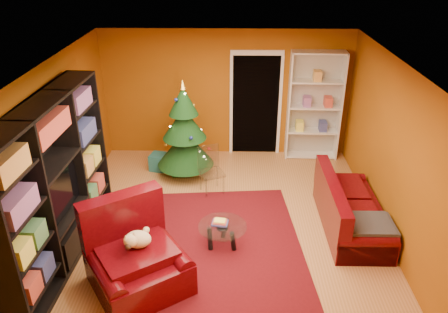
{
  "coord_description": "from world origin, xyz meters",
  "views": [
    {
      "loc": [
        0.12,
        -5.75,
        4.13
      ],
      "look_at": [
        0.0,
        0.4,
        1.05
      ],
      "focal_mm": 35.0,
      "sensor_mm": 36.0,
      "label": 1
    }
  ],
  "objects_px": {
    "sofa": "(353,205)",
    "acrylic_chair": "(212,173)",
    "white_bookshelf": "(314,107)",
    "gift_box_green": "(178,169)",
    "coffee_table": "(223,236)",
    "rug": "(212,246)",
    "dog": "(138,239)",
    "christmas_tree": "(184,131)",
    "gift_box_teal": "(159,162)",
    "armchair": "(138,257)",
    "media_unit": "(53,185)",
    "gift_box_red": "(182,150)"
  },
  "relations": [
    {
      "from": "media_unit",
      "to": "sofa",
      "type": "distance_m",
      "value": 4.43
    },
    {
      "from": "christmas_tree",
      "to": "white_bookshelf",
      "type": "bearing_deg",
      "value": 18.75
    },
    {
      "from": "gift_box_red",
      "to": "armchair",
      "type": "xyz_separation_m",
      "value": [
        -0.13,
        -3.96,
        0.38
      ]
    },
    {
      "from": "media_unit",
      "to": "gift_box_teal",
      "type": "bearing_deg",
      "value": 72.59
    },
    {
      "from": "rug",
      "to": "gift_box_teal",
      "type": "distance_m",
      "value": 2.71
    },
    {
      "from": "coffee_table",
      "to": "gift_box_teal",
      "type": "bearing_deg",
      "value": 118.59
    },
    {
      "from": "christmas_tree",
      "to": "dog",
      "type": "relative_size",
      "value": 4.8
    },
    {
      "from": "rug",
      "to": "christmas_tree",
      "type": "height_order",
      "value": "christmas_tree"
    },
    {
      "from": "white_bookshelf",
      "to": "dog",
      "type": "xyz_separation_m",
      "value": [
        -2.83,
        -3.87,
        -0.39
      ]
    },
    {
      "from": "white_bookshelf",
      "to": "gift_box_green",
      "type": "bearing_deg",
      "value": -160.49
    },
    {
      "from": "white_bookshelf",
      "to": "acrylic_chair",
      "type": "relative_size",
      "value": 2.92
    },
    {
      "from": "armchair",
      "to": "gift_box_green",
      "type": "bearing_deg",
      "value": 53.28
    },
    {
      "from": "rug",
      "to": "coffee_table",
      "type": "bearing_deg",
      "value": 9.57
    },
    {
      "from": "gift_box_teal",
      "to": "gift_box_red",
      "type": "xyz_separation_m",
      "value": [
        0.38,
        0.67,
        -0.06
      ]
    },
    {
      "from": "media_unit",
      "to": "gift_box_red",
      "type": "relative_size",
      "value": 15.48
    },
    {
      "from": "acrylic_chair",
      "to": "media_unit",
      "type": "bearing_deg",
      "value": -161.11
    },
    {
      "from": "christmas_tree",
      "to": "gift_box_green",
      "type": "xyz_separation_m",
      "value": [
        -0.17,
        0.0,
        -0.81
      ]
    },
    {
      "from": "gift_box_green",
      "to": "rug",
      "type": "bearing_deg",
      "value": -71.12
    },
    {
      "from": "sofa",
      "to": "acrylic_chair",
      "type": "xyz_separation_m",
      "value": [
        -2.25,
        1.02,
        -0.02
      ]
    },
    {
      "from": "gift_box_teal",
      "to": "coffee_table",
      "type": "distance_m",
      "value": 2.75
    },
    {
      "from": "sofa",
      "to": "media_unit",
      "type": "bearing_deg",
      "value": 100.11
    },
    {
      "from": "armchair",
      "to": "coffee_table",
      "type": "distance_m",
      "value": 1.4
    },
    {
      "from": "rug",
      "to": "gift_box_teal",
      "type": "bearing_deg",
      "value": 115.29
    },
    {
      "from": "sofa",
      "to": "gift_box_teal",
      "type": "bearing_deg",
      "value": 60.56
    },
    {
      "from": "media_unit",
      "to": "acrylic_chair",
      "type": "xyz_separation_m",
      "value": [
        2.04,
        1.79,
        -0.77
      ]
    },
    {
      "from": "media_unit",
      "to": "gift_box_teal",
      "type": "relative_size",
      "value": 9.34
    },
    {
      "from": "gift_box_teal",
      "to": "armchair",
      "type": "xyz_separation_m",
      "value": [
        0.25,
        -3.28,
        0.32
      ]
    },
    {
      "from": "christmas_tree",
      "to": "coffee_table",
      "type": "bearing_deg",
      "value": -71.01
    },
    {
      "from": "rug",
      "to": "sofa",
      "type": "distance_m",
      "value": 2.29
    },
    {
      "from": "gift_box_green",
      "to": "acrylic_chair",
      "type": "relative_size",
      "value": 0.31
    },
    {
      "from": "armchair",
      "to": "coffee_table",
      "type": "bearing_deg",
      "value": 4.86
    },
    {
      "from": "gift_box_green",
      "to": "dog",
      "type": "distance_m",
      "value": 3.07
    },
    {
      "from": "rug",
      "to": "sofa",
      "type": "bearing_deg",
      "value": 14.49
    },
    {
      "from": "white_bookshelf",
      "to": "sofa",
      "type": "bearing_deg",
      "value": -82.56
    },
    {
      "from": "gift_box_green",
      "to": "sofa",
      "type": "xyz_separation_m",
      "value": [
        2.95,
        -1.67,
        0.29
      ]
    },
    {
      "from": "media_unit",
      "to": "dog",
      "type": "bearing_deg",
      "value": -22.31
    },
    {
      "from": "dog",
      "to": "acrylic_chair",
      "type": "distance_m",
      "value": 2.51
    },
    {
      "from": "rug",
      "to": "dog",
      "type": "distance_m",
      "value": 1.37
    },
    {
      "from": "media_unit",
      "to": "sofa",
      "type": "bearing_deg",
      "value": 12.58
    },
    {
      "from": "christmas_tree",
      "to": "white_bookshelf",
      "type": "relative_size",
      "value": 0.84
    },
    {
      "from": "rug",
      "to": "coffee_table",
      "type": "xyz_separation_m",
      "value": [
        0.16,
        0.03,
        0.18
      ]
    },
    {
      "from": "christmas_tree",
      "to": "gift_box_teal",
      "type": "height_order",
      "value": "christmas_tree"
    },
    {
      "from": "gift_box_red",
      "to": "acrylic_chair",
      "type": "xyz_separation_m",
      "value": [
        0.71,
        -1.54,
        0.29
      ]
    },
    {
      "from": "media_unit",
      "to": "gift_box_red",
      "type": "distance_m",
      "value": 3.74
    },
    {
      "from": "rug",
      "to": "acrylic_chair",
      "type": "bearing_deg",
      "value": 92.39
    },
    {
      "from": "coffee_table",
      "to": "white_bookshelf",
      "type": "bearing_deg",
      "value": 59.96
    },
    {
      "from": "christmas_tree",
      "to": "gift_box_teal",
      "type": "distance_m",
      "value": 0.97
    },
    {
      "from": "media_unit",
      "to": "coffee_table",
      "type": "bearing_deg",
      "value": 8.28
    },
    {
      "from": "gift_box_green",
      "to": "coffee_table",
      "type": "xyz_separation_m",
      "value": [
        0.93,
        -2.21,
        0.07
      ]
    },
    {
      "from": "white_bookshelf",
      "to": "armchair",
      "type": "distance_m",
      "value": 4.9
    }
  ]
}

